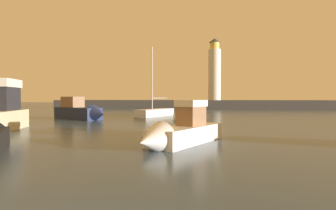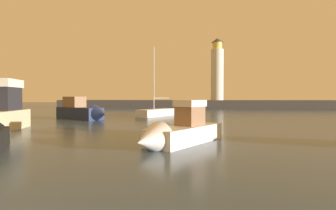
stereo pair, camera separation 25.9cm
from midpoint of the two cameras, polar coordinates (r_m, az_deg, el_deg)
name	(u,v)px [view 1 (the left image)]	position (r m, az deg, el deg)	size (l,w,h in m)	color
ground_plane	(178,118)	(33.38, 1.90, -2.64)	(220.00, 220.00, 0.00)	#384C60
breakwater	(188,104)	(64.13, 4.07, 0.19)	(63.64, 5.95, 1.89)	#423F3D
lighthouse	(215,71)	(64.46, 9.63, 7.06)	(2.88, 2.88, 14.33)	silver
motorboat_1	(179,132)	(14.03, 1.80, -5.68)	(4.60, 6.53, 2.62)	white
motorboat_4	(81,111)	(31.84, -17.98, -1.30)	(7.69, 5.74, 2.78)	#1E284C
motorboat_5	(187,117)	(27.28, 3.68, -2.50)	(3.04, 5.66, 1.78)	beige
sailboat_moored	(155,112)	(35.98, -2.92, -1.52)	(4.48, 6.93, 9.04)	white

